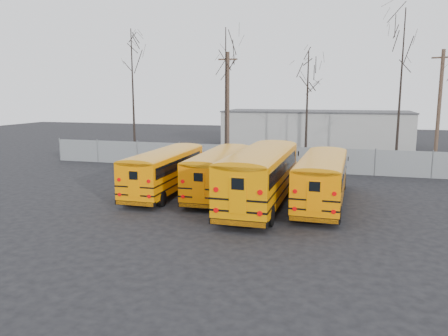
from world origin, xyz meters
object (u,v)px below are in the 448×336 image
(bus_b, at_px, (220,169))
(utility_pole_left, at_px, (228,105))
(bus_d, at_px, (322,175))
(bus_c, at_px, (261,172))
(bus_a, at_px, (166,167))
(utility_pole_right, at_px, (439,109))

(bus_b, distance_m, utility_pole_left, 14.86)
(bus_b, relative_size, bus_d, 0.97)
(bus_b, relative_size, utility_pole_left, 1.01)
(bus_b, height_order, bus_c, bus_c)
(bus_a, bearing_deg, bus_c, -13.45)
(utility_pole_right, bearing_deg, bus_c, -105.83)
(bus_a, xyz_separation_m, utility_pole_left, (-0.03, 14.53, 3.47))
(bus_c, height_order, utility_pole_left, utility_pole_left)
(bus_c, xyz_separation_m, utility_pole_right, (11.54, 15.99, 3.06))
(utility_pole_left, bearing_deg, bus_a, -95.35)
(bus_c, height_order, bus_d, bus_c)
(utility_pole_left, bearing_deg, bus_b, -81.79)
(bus_c, relative_size, utility_pole_right, 1.21)
(bus_a, xyz_separation_m, bus_c, (6.34, -1.39, 0.28))
(bus_c, bearing_deg, bus_b, 147.89)
(bus_c, bearing_deg, bus_d, 18.04)
(utility_pole_right, bearing_deg, utility_pole_left, -159.79)
(utility_pole_left, xyz_separation_m, utility_pole_right, (17.92, 0.07, -0.12))
(bus_a, relative_size, bus_d, 0.97)
(bus_a, distance_m, bus_b, 3.42)
(bus_a, distance_m, utility_pole_left, 14.94)
(bus_b, bearing_deg, bus_c, -34.40)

